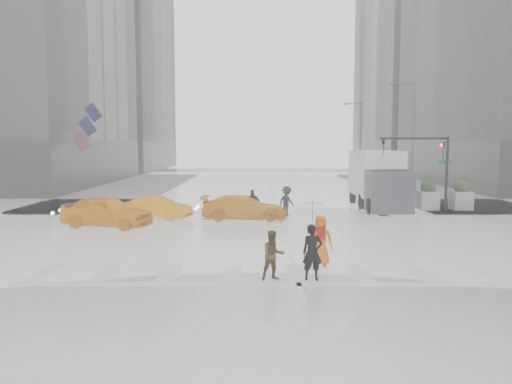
{
  "coord_description": "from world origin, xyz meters",
  "views": [
    {
      "loc": [
        -1.21,
        -21.54,
        4.12
      ],
      "look_at": [
        -1.29,
        2.0,
        1.81
      ],
      "focal_mm": 35.0,
      "sensor_mm": 36.0,
      "label": 1
    }
  ],
  "objects_px": {
    "pedestrian_orange": "(320,240)",
    "taxi_front": "(107,212)",
    "taxi_mid": "(157,208)",
    "pedestrian_brown": "(273,255)",
    "traffic_signal_pole": "(430,158)",
    "box_truck": "(379,178)"
  },
  "relations": [
    {
      "from": "taxi_mid",
      "to": "pedestrian_orange",
      "type": "bearing_deg",
      "value": -129.06
    },
    {
      "from": "traffic_signal_pole",
      "to": "pedestrian_brown",
      "type": "distance_m",
      "value": 17.9
    },
    {
      "from": "traffic_signal_pole",
      "to": "taxi_front",
      "type": "height_order",
      "value": "traffic_signal_pole"
    },
    {
      "from": "box_truck",
      "to": "pedestrian_brown",
      "type": "bearing_deg",
      "value": -114.08
    },
    {
      "from": "taxi_front",
      "to": "box_truck",
      "type": "height_order",
      "value": "box_truck"
    },
    {
      "from": "taxi_front",
      "to": "taxi_mid",
      "type": "bearing_deg",
      "value": -17.53
    },
    {
      "from": "traffic_signal_pole",
      "to": "pedestrian_brown",
      "type": "bearing_deg",
      "value": -123.36
    },
    {
      "from": "traffic_signal_pole",
      "to": "pedestrian_orange",
      "type": "bearing_deg",
      "value": -121.91
    },
    {
      "from": "pedestrian_brown",
      "to": "box_truck",
      "type": "bearing_deg",
      "value": 48.58
    },
    {
      "from": "pedestrian_brown",
      "to": "taxi_front",
      "type": "bearing_deg",
      "value": 111.73
    },
    {
      "from": "taxi_front",
      "to": "pedestrian_orange",
      "type": "bearing_deg",
      "value": -111.61
    },
    {
      "from": "pedestrian_brown",
      "to": "traffic_signal_pole",
      "type": "bearing_deg",
      "value": 38.6
    },
    {
      "from": "pedestrian_brown",
      "to": "taxi_front",
      "type": "distance_m",
      "value": 12.31
    },
    {
      "from": "pedestrian_orange",
      "to": "traffic_signal_pole",
      "type": "bearing_deg",
      "value": 66.6
    },
    {
      "from": "pedestrian_orange",
      "to": "taxi_front",
      "type": "relative_size",
      "value": 0.38
    },
    {
      "from": "taxi_front",
      "to": "taxi_mid",
      "type": "distance_m",
      "value": 3.39
    },
    {
      "from": "box_truck",
      "to": "taxi_front",
      "type": "bearing_deg",
      "value": -155.3
    },
    {
      "from": "pedestrian_orange",
      "to": "taxi_mid",
      "type": "bearing_deg",
      "value": 134.46
    },
    {
      "from": "pedestrian_orange",
      "to": "taxi_front",
      "type": "bearing_deg",
      "value": 149.61
    },
    {
      "from": "traffic_signal_pole",
      "to": "box_truck",
      "type": "distance_m",
      "value": 3.39
    },
    {
      "from": "pedestrian_brown",
      "to": "pedestrian_orange",
      "type": "height_order",
      "value": "pedestrian_orange"
    },
    {
      "from": "pedestrian_brown",
      "to": "taxi_front",
      "type": "xyz_separation_m",
      "value": [
        -7.87,
        9.46,
        0.02
      ]
    }
  ]
}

